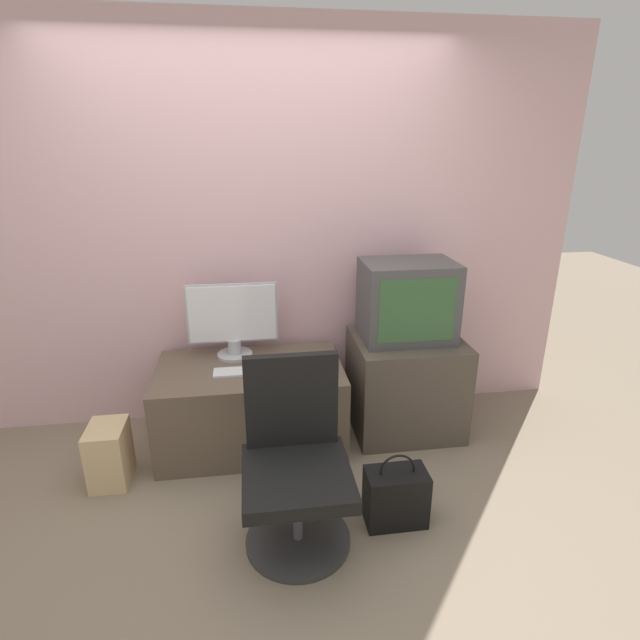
{
  "coord_description": "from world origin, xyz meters",
  "views": [
    {
      "loc": [
        -0.05,
        -1.98,
        1.89
      ],
      "look_at": [
        0.38,
        1.01,
        0.79
      ],
      "focal_mm": 28.0,
      "sensor_mm": 36.0,
      "label": 1
    }
  ],
  "objects_px": {
    "main_monitor": "(233,320)",
    "crt_tv": "(407,301)",
    "office_chair": "(296,468)",
    "cardboard_box_lower": "(109,454)",
    "handbag": "(396,496)",
    "mouse": "(272,370)",
    "keyboard": "(238,372)"
  },
  "relations": [
    {
      "from": "office_chair",
      "to": "cardboard_box_lower",
      "type": "distance_m",
      "value": 1.19
    },
    {
      "from": "main_monitor",
      "to": "mouse",
      "type": "relative_size",
      "value": 11.44
    },
    {
      "from": "main_monitor",
      "to": "mouse",
      "type": "distance_m",
      "value": 0.43
    },
    {
      "from": "main_monitor",
      "to": "keyboard",
      "type": "distance_m",
      "value": 0.36
    },
    {
      "from": "mouse",
      "to": "keyboard",
      "type": "bearing_deg",
      "value": 174.47
    },
    {
      "from": "handbag",
      "to": "cardboard_box_lower",
      "type": "bearing_deg",
      "value": 160.18
    },
    {
      "from": "main_monitor",
      "to": "office_chair",
      "type": "bearing_deg",
      "value": -74.11
    },
    {
      "from": "mouse",
      "to": "handbag",
      "type": "relative_size",
      "value": 0.12
    },
    {
      "from": "handbag",
      "to": "crt_tv",
      "type": "bearing_deg",
      "value": 71.58
    },
    {
      "from": "keyboard",
      "to": "handbag",
      "type": "height_order",
      "value": "keyboard"
    },
    {
      "from": "crt_tv",
      "to": "cardboard_box_lower",
      "type": "xyz_separation_m",
      "value": [
        -1.85,
        -0.35,
        -0.73
      ]
    },
    {
      "from": "office_chair",
      "to": "handbag",
      "type": "relative_size",
      "value": 2.25
    },
    {
      "from": "main_monitor",
      "to": "cardboard_box_lower",
      "type": "xyz_separation_m",
      "value": [
        -0.73,
        -0.48,
        -0.61
      ]
    },
    {
      "from": "keyboard",
      "to": "handbag",
      "type": "distance_m",
      "value": 1.18
    },
    {
      "from": "main_monitor",
      "to": "handbag",
      "type": "relative_size",
      "value": 1.43
    },
    {
      "from": "crt_tv",
      "to": "office_chair",
      "type": "bearing_deg",
      "value": -131.86
    },
    {
      "from": "crt_tv",
      "to": "handbag",
      "type": "bearing_deg",
      "value": -108.42
    },
    {
      "from": "office_chair",
      "to": "cardboard_box_lower",
      "type": "height_order",
      "value": "office_chair"
    },
    {
      "from": "main_monitor",
      "to": "mouse",
      "type": "height_order",
      "value": "main_monitor"
    },
    {
      "from": "keyboard",
      "to": "cardboard_box_lower",
      "type": "distance_m",
      "value": 0.86
    },
    {
      "from": "crt_tv",
      "to": "handbag",
      "type": "xyz_separation_m",
      "value": [
        -0.3,
        -0.9,
        -0.76
      ]
    },
    {
      "from": "mouse",
      "to": "crt_tv",
      "type": "height_order",
      "value": "crt_tv"
    },
    {
      "from": "office_chair",
      "to": "handbag",
      "type": "height_order",
      "value": "office_chair"
    },
    {
      "from": "keyboard",
      "to": "crt_tv",
      "type": "relative_size",
      "value": 0.5
    },
    {
      "from": "main_monitor",
      "to": "crt_tv",
      "type": "height_order",
      "value": "crt_tv"
    },
    {
      "from": "main_monitor",
      "to": "handbag",
      "type": "xyz_separation_m",
      "value": [
        0.81,
        -1.04,
        -0.64
      ]
    },
    {
      "from": "mouse",
      "to": "handbag",
      "type": "xyz_separation_m",
      "value": [
        0.59,
        -0.76,
        -0.4
      ]
    },
    {
      "from": "crt_tv",
      "to": "cardboard_box_lower",
      "type": "bearing_deg",
      "value": -169.36
    },
    {
      "from": "keyboard",
      "to": "crt_tv",
      "type": "distance_m",
      "value": 1.16
    },
    {
      "from": "keyboard",
      "to": "mouse",
      "type": "bearing_deg",
      "value": -5.53
    },
    {
      "from": "main_monitor",
      "to": "crt_tv",
      "type": "bearing_deg",
      "value": -6.82
    },
    {
      "from": "main_monitor",
      "to": "mouse",
      "type": "bearing_deg",
      "value": -50.86
    }
  ]
}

